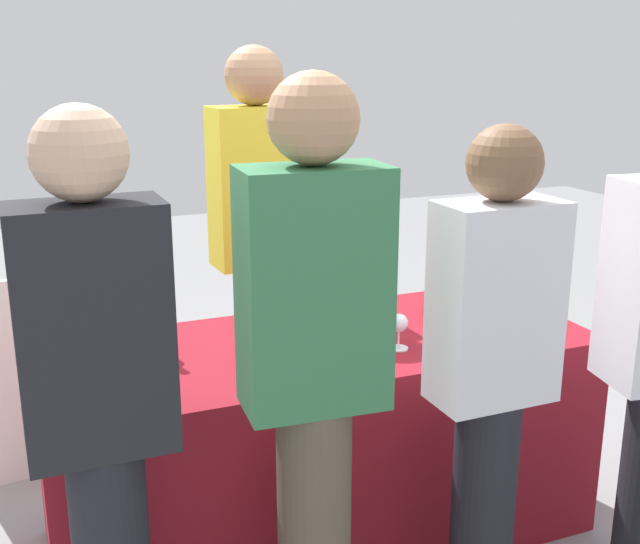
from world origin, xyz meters
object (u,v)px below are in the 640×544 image
wine_bottle_1 (145,317)px  wine_bottle_4 (436,286)px  guest_2 (491,371)px  wine_bottle_3 (344,297)px  guest_1 (314,370)px  server_pouring (257,239)px  guest_0 (101,412)px  wine_bottle_2 (284,303)px  wine_glass_0 (255,329)px  wine_bottle_0 (111,328)px  wine_glass_1 (399,325)px  ice_bucket (475,285)px  menu_board (46,376)px  wine_glass_2 (486,309)px

wine_bottle_1 → wine_bottle_4: 1.08m
guest_2 → wine_bottle_3: bearing=99.0°
wine_bottle_4 → guest_1: guest_1 is taller
wine_bottle_4 → server_pouring: size_ratio=0.18×
guest_0 → server_pouring: bearing=56.8°
wine_bottle_2 → wine_glass_0: (-0.16, -0.16, -0.02)m
wine_bottle_0 → wine_glass_1: wine_bottle_0 is taller
wine_bottle_1 → ice_bucket: wine_bottle_1 is taller
wine_bottle_3 → guest_0: guest_0 is taller
wine_bottle_1 → guest_0: size_ratio=0.18×
wine_bottle_0 → menu_board: 0.89m
wine_glass_1 → server_pouring: size_ratio=0.07×
wine_bottle_1 → wine_glass_2: (1.14, -0.33, -0.01)m
wine_glass_2 → menu_board: 1.81m
guest_2 → menu_board: 1.91m
wine_glass_1 → menu_board: 1.54m
wine_bottle_0 → wine_bottle_3: 0.83m
wine_bottle_2 → guest_1: guest_1 is taller
wine_bottle_3 → menu_board: bearing=144.8°
wine_bottle_3 → guest_1: bearing=-119.4°
wine_glass_1 → guest_0: size_ratio=0.08×
wine_bottle_0 → wine_bottle_3: size_ratio=1.03×
ice_bucket → menu_board: bearing=156.4°
menu_board → ice_bucket: bearing=-32.9°
wine_bottle_0 → guest_2: bearing=-36.7°
wine_bottle_4 → ice_bucket: size_ratio=1.38×
ice_bucket → guest_0: 1.69m
wine_bottle_3 → wine_bottle_0: bearing=-177.7°
wine_glass_0 → wine_bottle_0: bearing=161.4°
server_pouring → wine_bottle_3: bearing=101.8°
wine_glass_2 → ice_bucket: 0.33m
wine_bottle_2 → guest_0: size_ratio=0.21×
wine_bottle_1 → guest_2: size_ratio=0.19×
server_pouring → wine_bottle_0: bearing=37.0°
wine_glass_1 → ice_bucket: 0.59m
wine_bottle_0 → wine_glass_1: (0.91, -0.25, -0.03)m
wine_bottle_3 → ice_bucket: size_ratio=1.31×
wine_bottle_4 → wine_bottle_1: bearing=175.9°
menu_board → guest_2: bearing=-61.3°
wine_glass_0 → wine_glass_2: 0.83m
wine_bottle_0 → wine_bottle_3: (0.83, 0.03, -0.00)m
wine_bottle_4 → guest_0: 1.49m
wine_glass_1 → server_pouring: bearing=105.2°
wine_glass_0 → ice_bucket: bearing=11.9°
wine_bottle_1 → ice_bucket: (1.28, -0.03, -0.03)m
wine_bottle_2 → wine_glass_2: 0.72m
wine_bottle_3 → wine_glass_2: bearing=-32.0°
ice_bucket → server_pouring: size_ratio=0.13×
wine_bottle_1 → guest_1: 0.84m
wine_bottle_1 → server_pouring: server_pouring is taller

